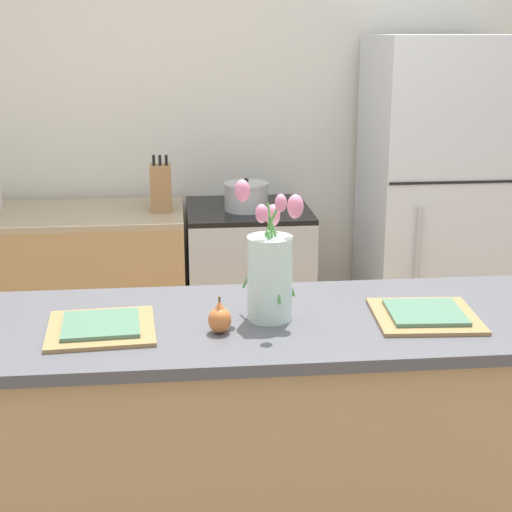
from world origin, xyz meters
The scene contains 11 objects.
back_wall centered at (0.00, 2.00, 1.35)m, with size 5.20×0.08×2.70m.
kitchen_island centered at (0.00, 0.00, 0.46)m, with size 1.80×0.66×0.92m.
back_counter centered at (-1.06, 1.60, 0.45)m, with size 1.68×0.60×0.89m.
stove_range centered at (0.10, 1.60, 0.45)m, with size 0.60×0.61×0.89m.
refrigerator centered at (1.05, 1.60, 0.86)m, with size 0.68×0.67×1.72m.
flower_vase centered at (0.01, 0.00, 1.07)m, with size 0.19×0.17×0.41m.
pear_figurine centered at (-0.14, -0.10, 0.96)m, with size 0.07×0.07×0.11m.
plate_setting_left centered at (-0.47, -0.04, 0.93)m, with size 0.32×0.32×0.02m.
plate_setting_right centered at (0.47, -0.04, 0.93)m, with size 0.32×0.32×0.02m.
cooking_pot centered at (0.09, 1.55, 0.96)m, with size 0.22×0.22×0.16m.
knife_block centered at (-0.32, 1.58, 1.01)m, with size 0.10×0.14×0.27m.
Camera 1 is at (-0.25, -2.15, 1.75)m, focal length 55.00 mm.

